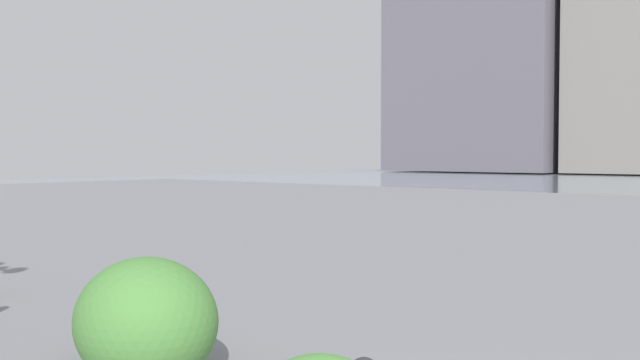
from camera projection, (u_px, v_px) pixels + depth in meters
shrub_round at (146, 322)px, 4.53m from camera, size 1.02×0.92×0.87m
shrub_tall at (135, 322)px, 5.05m from camera, size 0.72×0.65×0.61m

